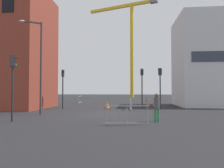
{
  "coord_description": "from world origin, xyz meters",
  "views": [
    {
      "loc": [
        1.89,
        -16.32,
        1.89
      ],
      "look_at": [
        0.0,
        4.08,
        2.53
      ],
      "focal_mm": 33.0,
      "sensor_mm": 36.0,
      "label": 1
    }
  ],
  "objects_px": {
    "traffic_light_far": "(13,77)",
    "pedestrian_walking": "(157,105)",
    "traffic_light_corner": "(160,82)",
    "streetlamp_tall": "(38,60)",
    "traffic_cone_on_verge": "(155,104)",
    "traffic_light_median": "(142,82)",
    "traffic_cone_by_barrier": "(107,106)",
    "construction_crane": "(130,34)",
    "traffic_cone_orange": "(148,104)",
    "traffic_light_verge": "(63,83)"
  },
  "relations": [
    {
      "from": "pedestrian_walking",
      "to": "traffic_cone_orange",
      "type": "height_order",
      "value": "pedestrian_walking"
    },
    {
      "from": "traffic_cone_on_verge",
      "to": "traffic_light_corner",
      "type": "bearing_deg",
      "value": -87.46
    },
    {
      "from": "construction_crane",
      "to": "traffic_cone_by_barrier",
      "type": "distance_m",
      "value": 36.5
    },
    {
      "from": "traffic_light_median",
      "to": "traffic_cone_orange",
      "type": "xyz_separation_m",
      "value": [
        0.89,
        2.78,
        -2.59
      ]
    },
    {
      "from": "traffic_cone_orange",
      "to": "traffic_cone_by_barrier",
      "type": "bearing_deg",
      "value": -139.47
    },
    {
      "from": "traffic_light_corner",
      "to": "pedestrian_walking",
      "type": "relative_size",
      "value": 2.41
    },
    {
      "from": "streetlamp_tall",
      "to": "traffic_light_corner",
      "type": "xyz_separation_m",
      "value": [
        10.11,
        5.52,
        -1.51
      ]
    },
    {
      "from": "traffic_light_median",
      "to": "traffic_cone_by_barrier",
      "type": "bearing_deg",
      "value": -163.22
    },
    {
      "from": "traffic_cone_orange",
      "to": "construction_crane",
      "type": "bearing_deg",
      "value": 94.55
    },
    {
      "from": "traffic_light_corner",
      "to": "pedestrian_walking",
      "type": "distance_m",
      "value": 8.7
    },
    {
      "from": "construction_crane",
      "to": "traffic_cone_on_verge",
      "type": "distance_m",
      "value": 33.96
    },
    {
      "from": "traffic_cone_orange",
      "to": "pedestrian_walking",
      "type": "bearing_deg",
      "value": -92.44
    },
    {
      "from": "traffic_light_median",
      "to": "pedestrian_walking",
      "type": "relative_size",
      "value": 2.48
    },
    {
      "from": "traffic_light_far",
      "to": "pedestrian_walking",
      "type": "bearing_deg",
      "value": 3.97
    },
    {
      "from": "traffic_light_corner",
      "to": "traffic_light_far",
      "type": "relative_size",
      "value": 1.02
    },
    {
      "from": "traffic_light_corner",
      "to": "traffic_cone_orange",
      "type": "xyz_separation_m",
      "value": [
        -0.82,
        4.32,
        -2.52
      ]
    },
    {
      "from": "construction_crane",
      "to": "traffic_light_far",
      "type": "bearing_deg",
      "value": -99.43
    },
    {
      "from": "traffic_cone_by_barrier",
      "to": "construction_crane",
      "type": "bearing_deg",
      "value": 86.04
    },
    {
      "from": "traffic_light_far",
      "to": "traffic_cone_on_verge",
      "type": "bearing_deg",
      "value": 51.3
    },
    {
      "from": "traffic_cone_on_verge",
      "to": "traffic_cone_orange",
      "type": "distance_m",
      "value": 1.15
    },
    {
      "from": "traffic_cone_by_barrier",
      "to": "pedestrian_walking",
      "type": "bearing_deg",
      "value": -65.7
    },
    {
      "from": "traffic_cone_by_barrier",
      "to": "traffic_cone_on_verge",
      "type": "bearing_deg",
      "value": 29.5
    },
    {
      "from": "traffic_light_corner",
      "to": "streetlamp_tall",
      "type": "bearing_deg",
      "value": -151.38
    },
    {
      "from": "streetlamp_tall",
      "to": "traffic_light_far",
      "type": "relative_size",
      "value": 1.8
    },
    {
      "from": "construction_crane",
      "to": "traffic_light_median",
      "type": "xyz_separation_m",
      "value": [
        1.39,
        -31.47,
        -13.8
      ]
    },
    {
      "from": "traffic_light_far",
      "to": "traffic_light_median",
      "type": "relative_size",
      "value": 0.95
    },
    {
      "from": "traffic_cone_by_barrier",
      "to": "traffic_light_verge",
      "type": "bearing_deg",
      "value": -170.44
    },
    {
      "from": "pedestrian_walking",
      "to": "traffic_cone_orange",
      "type": "bearing_deg",
      "value": 87.56
    },
    {
      "from": "pedestrian_walking",
      "to": "traffic_cone_orange",
      "type": "distance_m",
      "value": 12.76
    },
    {
      "from": "construction_crane",
      "to": "traffic_cone_on_verge",
      "type": "relative_size",
      "value": 38.89
    },
    {
      "from": "traffic_cone_orange",
      "to": "traffic_light_far",
      "type": "bearing_deg",
      "value": -124.79
    },
    {
      "from": "pedestrian_walking",
      "to": "traffic_light_verge",
      "type": "bearing_deg",
      "value": 136.52
    },
    {
      "from": "traffic_light_far",
      "to": "traffic_cone_orange",
      "type": "height_order",
      "value": "traffic_light_far"
    },
    {
      "from": "construction_crane",
      "to": "traffic_light_median",
      "type": "distance_m",
      "value": 34.39
    },
    {
      "from": "traffic_light_verge",
      "to": "traffic_cone_orange",
      "type": "bearing_deg",
      "value": 27.11
    },
    {
      "from": "traffic_light_far",
      "to": "traffic_light_verge",
      "type": "xyz_separation_m",
      "value": [
        0.19,
        8.69,
        -0.01
      ]
    },
    {
      "from": "streetlamp_tall",
      "to": "traffic_cone_on_verge",
      "type": "bearing_deg",
      "value": 41.79
    },
    {
      "from": "traffic_light_far",
      "to": "pedestrian_walking",
      "type": "xyz_separation_m",
      "value": [
        8.72,
        0.6,
        -1.71
      ]
    },
    {
      "from": "traffic_light_far",
      "to": "pedestrian_walking",
      "type": "height_order",
      "value": "traffic_light_far"
    },
    {
      "from": "traffic_cone_by_barrier",
      "to": "traffic_cone_orange",
      "type": "height_order",
      "value": "traffic_cone_by_barrier"
    },
    {
      "from": "construction_crane",
      "to": "traffic_cone_by_barrier",
      "type": "height_order",
      "value": "construction_crane"
    },
    {
      "from": "streetlamp_tall",
      "to": "traffic_cone_orange",
      "type": "distance_m",
      "value": 14.12
    },
    {
      "from": "traffic_light_median",
      "to": "pedestrian_walking",
      "type": "height_order",
      "value": "traffic_light_median"
    },
    {
      "from": "traffic_light_corner",
      "to": "traffic_cone_by_barrier",
      "type": "height_order",
      "value": "traffic_light_corner"
    },
    {
      "from": "streetlamp_tall",
      "to": "traffic_cone_on_verge",
      "type": "height_order",
      "value": "streetlamp_tall"
    },
    {
      "from": "construction_crane",
      "to": "traffic_light_corner",
      "type": "xyz_separation_m",
      "value": [
        3.11,
        -33.01,
        -13.88
      ]
    },
    {
      "from": "pedestrian_walking",
      "to": "traffic_cone_on_verge",
      "type": "distance_m",
      "value": 11.88
    },
    {
      "from": "traffic_light_corner",
      "to": "traffic_cone_orange",
      "type": "height_order",
      "value": "traffic_light_corner"
    },
    {
      "from": "traffic_light_median",
      "to": "traffic_cone_on_verge",
      "type": "bearing_deg",
      "value": 49.75
    },
    {
      "from": "construction_crane",
      "to": "streetlamp_tall",
      "type": "height_order",
      "value": "construction_crane"
    }
  ]
}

